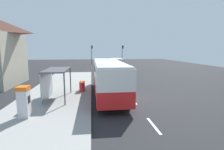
% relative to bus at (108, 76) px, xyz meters
% --- Properties ---
extents(ground_plane, '(56.00, 92.00, 0.04)m').
position_rel_bus_xyz_m(ground_plane, '(1.71, 13.03, -1.86)').
color(ground_plane, '#262628').
extents(sidewalk_platform, '(6.20, 30.00, 0.18)m').
position_rel_bus_xyz_m(sidewalk_platform, '(-4.69, 1.03, -1.75)').
color(sidewalk_platform, '#999993').
rests_on(sidewalk_platform, ground).
extents(lane_stripe_seg_0, '(0.16, 2.20, 0.01)m').
position_rel_bus_xyz_m(lane_stripe_seg_0, '(1.96, -6.97, -1.84)').
color(lane_stripe_seg_0, silver).
rests_on(lane_stripe_seg_0, ground).
extents(lane_stripe_seg_1, '(0.16, 2.20, 0.01)m').
position_rel_bus_xyz_m(lane_stripe_seg_1, '(1.96, -1.97, -1.84)').
color(lane_stripe_seg_1, silver).
rests_on(lane_stripe_seg_1, ground).
extents(lane_stripe_seg_2, '(0.16, 2.20, 0.01)m').
position_rel_bus_xyz_m(lane_stripe_seg_2, '(1.96, 3.03, -1.84)').
color(lane_stripe_seg_2, silver).
rests_on(lane_stripe_seg_2, ground).
extents(lane_stripe_seg_3, '(0.16, 2.20, 0.01)m').
position_rel_bus_xyz_m(lane_stripe_seg_3, '(1.96, 8.03, -1.84)').
color(lane_stripe_seg_3, silver).
rests_on(lane_stripe_seg_3, ground).
extents(lane_stripe_seg_4, '(0.16, 2.20, 0.01)m').
position_rel_bus_xyz_m(lane_stripe_seg_4, '(1.96, 13.03, -1.84)').
color(lane_stripe_seg_4, silver).
rests_on(lane_stripe_seg_4, ground).
extents(lane_stripe_seg_5, '(0.16, 2.20, 0.01)m').
position_rel_bus_xyz_m(lane_stripe_seg_5, '(1.96, 18.03, -1.84)').
color(lane_stripe_seg_5, silver).
rests_on(lane_stripe_seg_5, ground).
extents(lane_stripe_seg_6, '(0.16, 2.20, 0.01)m').
position_rel_bus_xyz_m(lane_stripe_seg_6, '(1.96, 23.03, -1.84)').
color(lane_stripe_seg_6, silver).
rests_on(lane_stripe_seg_6, ground).
extents(lane_stripe_seg_7, '(0.16, 2.20, 0.01)m').
position_rel_bus_xyz_m(lane_stripe_seg_7, '(1.96, 28.03, -1.84)').
color(lane_stripe_seg_7, silver).
rests_on(lane_stripe_seg_7, ground).
extents(bus, '(2.54, 11.01, 3.21)m').
position_rel_bus_xyz_m(bus, '(0.00, 0.00, 0.00)').
color(bus, red).
rests_on(bus, ground).
extents(white_van, '(2.25, 5.29, 2.30)m').
position_rel_bus_xyz_m(white_van, '(3.91, 21.53, -0.50)').
color(white_van, silver).
rests_on(white_van, ground).
extents(sedan_near, '(2.00, 4.48, 1.52)m').
position_rel_bus_xyz_m(sedan_near, '(4.01, 37.39, -1.05)').
color(sedan_near, '#195933').
rests_on(sedan_near, ground).
extents(ticket_machine, '(0.66, 0.76, 1.94)m').
position_rel_bus_xyz_m(ticket_machine, '(-5.64, -5.22, -0.67)').
color(ticket_machine, silver).
rests_on(ticket_machine, sidewalk_platform).
extents(recycling_bin_red, '(0.52, 0.52, 0.95)m').
position_rel_bus_xyz_m(recycling_bin_red, '(-2.49, 1.07, -1.19)').
color(recycling_bin_red, red).
rests_on(recycling_bin_red, sidewalk_platform).
extents(recycling_bin_orange, '(0.52, 0.52, 0.95)m').
position_rel_bus_xyz_m(recycling_bin_orange, '(-2.49, 1.77, -1.19)').
color(recycling_bin_orange, orange).
rests_on(recycling_bin_orange, sidewalk_platform).
extents(traffic_light_near_side, '(0.49, 0.28, 5.37)m').
position_rel_bus_xyz_m(traffic_light_near_side, '(7.21, 33.44, 1.71)').
color(traffic_light_near_side, '#2D2D2D').
rests_on(traffic_light_near_side, ground).
extents(traffic_light_far_side, '(0.49, 0.28, 5.38)m').
position_rel_bus_xyz_m(traffic_light_far_side, '(-1.39, 34.24, 1.71)').
color(traffic_light_far_side, '#2D2D2D').
rests_on(traffic_light_far_side, ground).
extents(bus_shelter, '(1.80, 4.00, 2.50)m').
position_rel_bus_xyz_m(bus_shelter, '(-4.70, -1.15, 0.25)').
color(bus_shelter, '#4C4C51').
rests_on(bus_shelter, sidewalk_platform).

